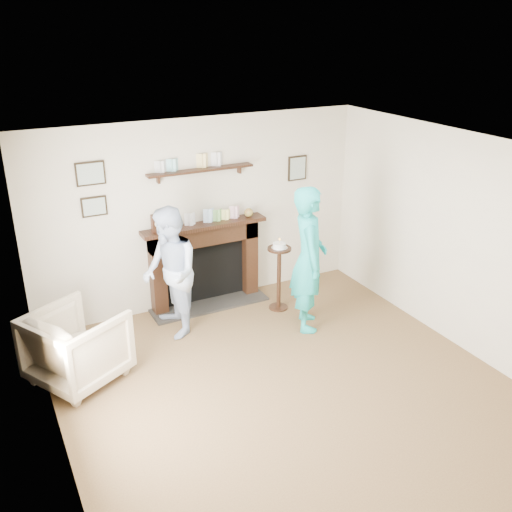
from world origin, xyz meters
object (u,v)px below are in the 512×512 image
Objects in this scene: man at (174,332)px; pedestal_table at (279,266)px; armchair at (82,378)px; woman at (306,325)px.

man is 1.61× the size of pedestal_table.
armchair is at bearing -65.60° from man.
pedestal_table is at bearing -109.56° from armchair.
man reaches higher than armchair.
pedestal_table reaches higher than armchair.
man is 0.89× the size of woman.
man is (1.23, 0.49, 0.00)m from armchair.
man is 1.60m from pedestal_table.
man is at bearing 93.64° from woman.
woman is 1.82× the size of pedestal_table.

